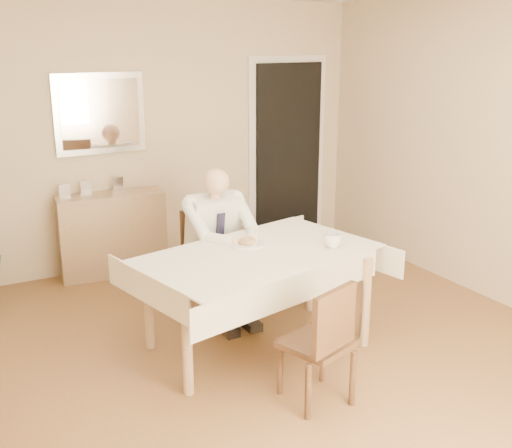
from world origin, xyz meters
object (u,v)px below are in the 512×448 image
dining_table (258,263)px  seated_man (222,238)px  coffee_mug (333,241)px  chair_far (208,253)px  chair_near (324,339)px  sideboard (112,234)px

dining_table → seated_man: 0.59m
dining_table → coffee_mug: (0.54, -0.17, 0.14)m
dining_table → chair_far: (-0.00, 0.88, -0.19)m
chair_near → sideboard: size_ratio=0.82×
chair_far → chair_near: chair_far is taller
dining_table → sideboard: 2.11m
dining_table → seated_man: (-0.00, 0.59, 0.02)m
chair_near → coffee_mug: 0.98m
dining_table → sideboard: sideboard is taller
dining_table → coffee_mug: bearing=-29.7°
coffee_mug → sideboard: bearing=115.4°
sideboard → seated_man: bearing=-64.9°
chair_far → seated_man: seated_man is taller
coffee_mug → chair_far: bearing=117.5°
chair_far → seated_man: size_ratio=0.68×
chair_far → sideboard: bearing=114.5°
chair_near → coffee_mug: (0.56, 0.73, 0.34)m
dining_table → chair_far: 0.90m
dining_table → sideboard: (-0.50, 2.03, -0.26)m
chair_far → coffee_mug: 1.22m
seated_man → sideboard: 1.55m
chair_far → chair_near: (-0.02, -1.77, -0.01)m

